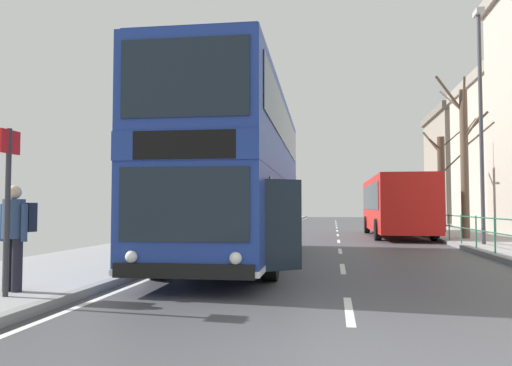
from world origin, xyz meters
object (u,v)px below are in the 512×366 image
(bare_tree_far_00, at_px, (464,157))
(bare_tree_far_01, at_px, (441,182))
(street_lamp_far_side, at_px, (481,109))
(double_decker_bus_main, at_px, (241,175))
(pedestrian_with_backpack, at_px, (15,229))
(bus_stop_sign_near, at_px, (8,192))
(background_bus_far_lane, at_px, (396,205))
(background_building_02, at_px, (504,165))

(bare_tree_far_00, xyz_separation_m, bare_tree_far_01, (0.17, 5.43, -0.81))
(street_lamp_far_side, relative_size, bare_tree_far_01, 1.51)
(street_lamp_far_side, bearing_deg, double_decker_bus_main, -144.71)
(pedestrian_with_backpack, distance_m, bare_tree_far_00, 18.66)
(pedestrian_with_backpack, distance_m, bus_stop_sign_near, 0.76)
(double_decker_bus_main, relative_size, pedestrian_with_backpack, 6.83)
(background_bus_far_lane, distance_m, bare_tree_far_01, 3.62)
(bus_stop_sign_near, relative_size, bare_tree_far_00, 0.35)
(background_bus_far_lane, height_order, background_building_02, background_building_02)
(bare_tree_far_01, height_order, background_building_02, background_building_02)
(pedestrian_with_backpack, distance_m, bare_tree_far_01, 23.29)
(background_bus_far_lane, height_order, pedestrian_with_backpack, background_bus_far_lane)
(background_bus_far_lane, height_order, bare_tree_far_01, bare_tree_far_01)
(background_bus_far_lane, bearing_deg, bare_tree_far_00, -53.10)
(bare_tree_far_00, xyz_separation_m, background_building_02, (11.30, 29.81, 2.00))
(street_lamp_far_side, bearing_deg, bare_tree_far_01, 87.16)
(pedestrian_with_backpack, relative_size, street_lamp_far_side, 0.19)
(bare_tree_far_01, bearing_deg, background_bus_far_lane, -142.09)
(bare_tree_far_00, bearing_deg, pedestrian_with_backpack, -125.19)
(street_lamp_far_side, xyz_separation_m, background_building_02, (11.57, 33.27, 0.59))
(bare_tree_far_00, height_order, background_building_02, background_building_02)
(street_lamp_far_side, distance_m, bare_tree_far_01, 9.18)
(street_lamp_far_side, height_order, bare_tree_far_01, street_lamp_far_side)
(double_decker_bus_main, relative_size, background_building_02, 0.82)
(bus_stop_sign_near, bearing_deg, background_bus_far_lane, 67.16)
(background_bus_far_lane, bearing_deg, background_building_02, 62.43)
(double_decker_bus_main, xyz_separation_m, pedestrian_with_backpack, (-2.51, -6.08, -1.25))
(bus_stop_sign_near, bearing_deg, bare_tree_far_00, 56.05)
(double_decker_bus_main, relative_size, bare_tree_far_00, 1.61)
(double_decker_bus_main, distance_m, street_lamp_far_side, 10.02)
(background_bus_far_lane, height_order, street_lamp_far_side, street_lamp_far_side)
(pedestrian_with_backpack, relative_size, bare_tree_far_00, 0.24)
(double_decker_bus_main, distance_m, background_building_02, 43.56)
(background_bus_far_lane, relative_size, background_building_02, 0.72)
(bare_tree_far_01, xyz_separation_m, background_building_02, (11.13, 24.37, 2.81))
(bare_tree_far_01, distance_m, background_building_02, 26.94)
(double_decker_bus_main, bearing_deg, bus_stop_sign_near, -109.66)
(pedestrian_with_backpack, height_order, bus_stop_sign_near, bus_stop_sign_near)
(background_bus_far_lane, bearing_deg, street_lamp_far_side, -71.80)
(bare_tree_far_00, height_order, bare_tree_far_01, bare_tree_far_00)
(street_lamp_far_side, height_order, bare_tree_far_00, street_lamp_far_side)
(bare_tree_far_00, bearing_deg, background_building_02, 69.24)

